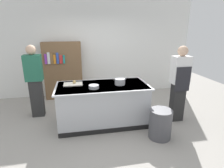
{
  "coord_description": "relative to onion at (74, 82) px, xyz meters",
  "views": [
    {
      "loc": [
        -0.5,
        -3.67,
        2.07
      ],
      "look_at": [
        0.25,
        0.2,
        0.85
      ],
      "focal_mm": 28.94,
      "sensor_mm": 36.0,
      "label": 1
    }
  ],
  "objects": [
    {
      "name": "onion",
      "position": [
        0.0,
        0.0,
        0.0
      ],
      "size": [
        0.07,
        0.07,
        0.07
      ],
      "primitive_type": "sphere",
      "color": "tan",
      "rests_on": "cutting_board"
    },
    {
      "name": "bookshelf",
      "position": [
        -0.34,
        1.62,
        -0.1
      ],
      "size": [
        1.1,
        0.31,
        1.7
      ],
      "color": "brown",
      "rests_on": "ground_plane"
    },
    {
      "name": "person_chef",
      "position": [
        2.3,
        -0.35,
        -0.04
      ],
      "size": [
        0.38,
        0.25,
        1.72
      ],
      "rotation": [
        0.0,
        0.0,
        1.34
      ],
      "color": "#272727",
      "rests_on": "ground_plane"
    },
    {
      "name": "counter_island",
      "position": [
        0.59,
        -0.18,
        -0.49
      ],
      "size": [
        1.98,
        0.98,
        0.9
      ],
      "color": "#B7BABF",
      "rests_on": "ground_plane"
    },
    {
      "name": "trash_bin",
      "position": [
        1.6,
        -0.96,
        -0.66
      ],
      "size": [
        0.43,
        0.43,
        0.59
      ],
      "primitive_type": "cylinder",
      "color": "#4C4C51",
      "rests_on": "ground_plane"
    },
    {
      "name": "person_guest",
      "position": [
        -0.91,
        0.49,
        -0.04
      ],
      "size": [
        0.38,
        0.24,
        1.72
      ],
      "rotation": [
        0.0,
        0.0,
        -1.57
      ],
      "color": "#2D2D2D",
      "rests_on": "ground_plane"
    },
    {
      "name": "cutting_board",
      "position": [
        -0.03,
        -0.01,
        -0.05
      ],
      "size": [
        0.4,
        0.28,
        0.02
      ],
      "primitive_type": "cube",
      "color": "silver",
      "rests_on": "counter_island"
    },
    {
      "name": "back_wall",
      "position": [
        0.59,
        1.92,
        0.54
      ],
      "size": [
        6.4,
        0.12,
        3.0
      ],
      "primitive_type": "cube",
      "color": "white",
      "rests_on": "ground_plane"
    },
    {
      "name": "ground_plane",
      "position": [
        0.59,
        -0.18,
        -0.96
      ],
      "size": [
        10.0,
        10.0,
        0.0
      ],
      "primitive_type": "plane",
      "color": "#9E9991"
    },
    {
      "name": "mixing_bowl",
      "position": [
        0.39,
        -0.36,
        -0.02
      ],
      "size": [
        0.21,
        0.21,
        0.07
      ],
      "primitive_type": "cylinder",
      "color": "#B7BABF",
      "rests_on": "counter_island"
    },
    {
      "name": "stock_pot",
      "position": [
        0.97,
        -0.21,
        0.01
      ],
      "size": [
        0.29,
        0.22,
        0.13
      ],
      "color": "#B7BABF",
      "rests_on": "counter_island"
    }
  ]
}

